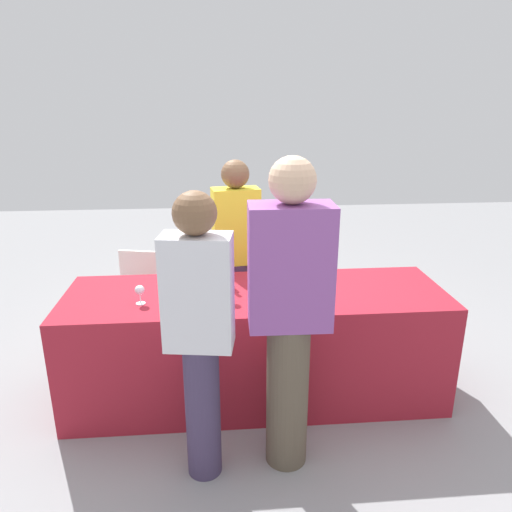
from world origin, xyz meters
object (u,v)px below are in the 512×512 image
at_px(server_pouring, 236,252).
at_px(wine_glass_0, 140,291).
at_px(wine_glass_1, 229,286).
at_px(guest_0, 199,330).
at_px(wine_bottle_3, 307,271).
at_px(wine_bottle_0, 201,267).
at_px(wine_glass_2, 274,283).
at_px(guest_1, 289,310).
at_px(menu_board, 156,291).
at_px(wine_bottle_1, 220,266).
at_px(wine_bottle_2, 273,264).

bearing_deg(server_pouring, wine_glass_0, 40.70).
bearing_deg(wine_glass_1, guest_0, -106.04).
relative_size(wine_bottle_3, wine_glass_1, 2.09).
xyz_separation_m(wine_bottle_0, wine_bottle_3, (0.71, -0.10, -0.01)).
bearing_deg(guest_0, wine_glass_2, 62.78).
relative_size(guest_1, menu_board, 2.38).
xyz_separation_m(wine_bottle_0, wine_glass_0, (-0.37, -0.30, -0.03)).
xyz_separation_m(wine_bottle_0, guest_1, (0.48, -0.83, 0.05)).
distance_m(wine_bottle_1, server_pouring, 0.42).
height_order(wine_glass_0, server_pouring, server_pouring).
bearing_deg(guest_1, wine_glass_1, 120.69).
xyz_separation_m(wine_glass_1, wine_glass_2, (0.29, 0.05, -0.01)).
bearing_deg(guest_0, wine_bottle_3, 56.55).
height_order(wine_bottle_3, menu_board, wine_bottle_3).
bearing_deg(guest_0, wine_bottle_1, 90.88).
xyz_separation_m(wine_glass_0, guest_1, (0.85, -0.53, 0.08)).
relative_size(wine_glass_2, menu_board, 0.18).
height_order(wine_bottle_1, guest_1, guest_1).
bearing_deg(wine_glass_1, menu_board, 117.41).
relative_size(wine_glass_1, wine_glass_2, 1.07).
height_order(wine_glass_0, wine_glass_2, wine_glass_2).
distance_m(wine_bottle_1, wine_bottle_2, 0.36).
bearing_deg(wine_bottle_2, guest_1, -91.18).
bearing_deg(wine_glass_1, wine_bottle_1, 98.47).
distance_m(wine_glass_0, server_pouring, 0.96).
bearing_deg(wine_glass_1, wine_bottle_2, 46.61).
xyz_separation_m(wine_bottle_3, guest_1, (-0.24, -0.73, 0.06)).
xyz_separation_m(wine_glass_0, wine_glass_2, (0.84, 0.05, 0.01)).
distance_m(wine_glass_0, menu_board, 1.29).
height_order(wine_bottle_0, guest_1, guest_1).
relative_size(wine_glass_0, server_pouring, 0.08).
xyz_separation_m(wine_glass_2, guest_1, (0.01, -0.58, 0.08)).
bearing_deg(wine_bottle_3, wine_bottle_1, 168.23).
distance_m(wine_glass_0, guest_1, 1.00).
height_order(wine_bottle_1, wine_bottle_2, wine_bottle_1).
xyz_separation_m(wine_bottle_2, menu_board, (-0.93, 0.86, -0.53)).
height_order(wine_bottle_2, guest_1, guest_1).
height_order(wine_bottle_1, server_pouring, server_pouring).
bearing_deg(menu_board, wine_bottle_1, -43.56).
height_order(wine_bottle_3, wine_glass_2, wine_bottle_3).
xyz_separation_m(wine_bottle_1, server_pouring, (0.13, 0.40, -0.04)).
distance_m(wine_bottle_2, wine_bottle_3, 0.25).
bearing_deg(wine_bottle_3, guest_0, -131.77).
relative_size(server_pouring, menu_board, 2.14).
xyz_separation_m(wine_glass_1, server_pouring, (0.08, 0.73, -0.02)).
relative_size(wine_bottle_3, guest_1, 0.17).
distance_m(wine_bottle_0, wine_bottle_2, 0.50).
height_order(wine_bottle_1, wine_glass_0, wine_bottle_1).
height_order(wine_bottle_3, guest_0, guest_0).
height_order(wine_bottle_0, wine_glass_2, wine_bottle_0).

